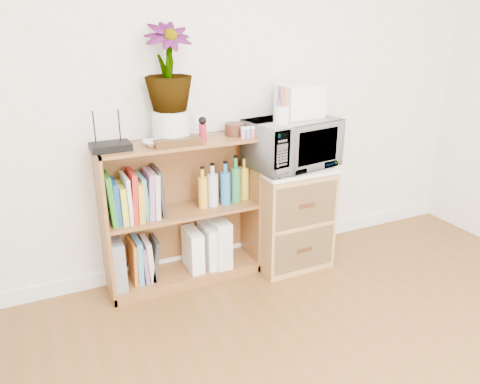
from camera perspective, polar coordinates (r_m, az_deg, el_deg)
skirting_board at (r=3.44m, az=-1.94°, el=-7.34°), size 4.00×0.02×0.10m
bookshelf at (r=3.03m, az=-7.09°, el=-2.63°), size 1.00×0.30×0.95m
wicker_unit at (r=3.30m, az=5.89°, el=-2.91°), size 0.50×0.45×0.70m
microwave at (r=3.12m, az=6.33°, el=5.95°), size 0.63×0.47×0.32m
pen_cup at (r=2.95m, az=5.04°, el=9.38°), size 0.10×0.10×0.11m
small_appliance at (r=3.15m, az=7.29°, el=10.97°), size 0.27×0.22×0.21m
router at (r=2.76m, az=-15.52°, el=5.35°), size 0.22×0.15×0.04m
white_bowl at (r=2.80m, az=-10.49°, el=5.88°), size 0.13×0.13×0.03m
plant_pot at (r=2.86m, az=-8.39°, el=7.95°), size 0.22×0.22×0.19m
potted_plant at (r=2.81m, az=-8.76°, el=14.79°), size 0.28×0.28×0.50m
trinket_box at (r=2.77m, az=-7.55°, el=6.01°), size 0.28×0.07×0.05m
kokeshi_doll at (r=2.87m, az=-4.56°, el=7.25°), size 0.05×0.05×0.10m
wooden_bowl at (r=3.01m, az=-0.66°, el=7.65°), size 0.13×0.13×0.07m
paint_jars at (r=2.94m, az=0.97°, el=7.13°), size 0.10×0.04×0.05m
file_box at (r=3.05m, az=-15.02°, el=-8.24°), size 0.10×0.25×0.32m
magazine_holder_left at (r=3.15m, az=-5.76°, el=-6.98°), size 0.09×0.22×0.28m
magazine_holder_mid at (r=3.18m, az=-3.75°, el=-6.47°), size 0.09×0.23×0.29m
magazine_holder_right at (r=3.20m, az=-2.67°, el=-5.95°), size 0.10×0.26×0.33m
cookbooks at (r=2.90m, az=-12.74°, el=-0.57°), size 0.35×0.20×0.31m
liquor_bottles at (r=3.06m, az=-1.97°, el=1.15°), size 0.37×0.07×0.31m
lower_books at (r=3.08m, az=-11.73°, el=-8.05°), size 0.18×0.19×0.29m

